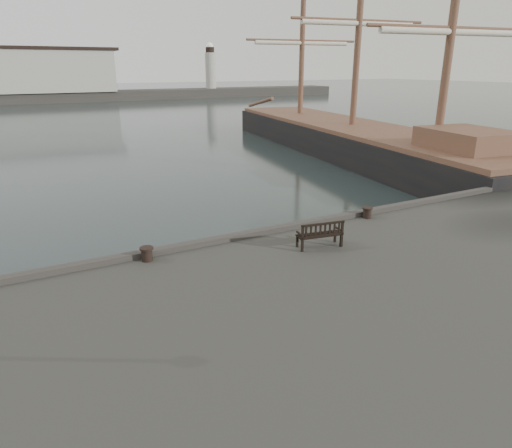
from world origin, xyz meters
The scene contains 6 objects.
ground centered at (0.00, 0.00, 0.00)m, with size 400.00×400.00×0.00m, color black.
breakwater centered at (-4.56, 92.00, 4.30)m, with size 140.00×9.50×12.20m.
bench centered at (1.46, -2.03, 1.83)m, with size 1.51×0.74×0.83m.
bollard_left centered at (-3.61, -0.50, 1.77)m, with size 0.40×0.40×0.42m, color black.
bollard_right centered at (4.77, -0.50, 1.77)m, with size 0.39×0.39×0.41m, color black.
tall_ship_main centered at (18.49, 16.91, 0.69)m, with size 12.32×36.49×26.87m.
Camera 1 is at (-6.67, -12.82, 6.96)m, focal length 32.00 mm.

